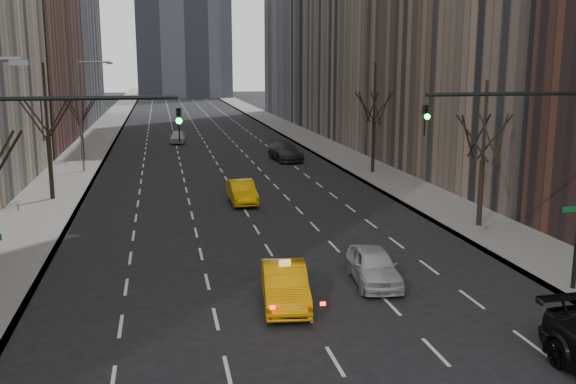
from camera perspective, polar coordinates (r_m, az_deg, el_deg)
sidewalk_left at (r=80.15m, az=-16.53°, el=4.61°), size 4.50×320.00×0.15m
sidewalk_right at (r=81.64m, az=0.91°, el=5.19°), size 4.50×320.00×0.15m
tree_lw_c at (r=44.17m, az=-20.52°, el=4.40°), size 3.36×3.50×8.74m
tree_lw_d at (r=61.97m, az=-17.92°, el=5.92°), size 3.36×3.50×7.36m
tree_rw_b at (r=35.97m, az=16.90°, el=2.69°), size 3.36×3.50×7.82m
tree_rw_c at (r=52.37m, az=7.64°, el=6.00°), size 3.36×3.50×8.74m
traffic_mast_left at (r=21.99m, az=-22.16°, el=1.78°), size 6.69×0.39×8.00m
traffic_mast_right at (r=25.74m, az=21.86°, el=3.08°), size 6.69×0.39×8.00m
streetlight_far at (r=54.75m, az=-17.65°, el=7.46°), size 2.83×0.22×9.00m
taxi_sedan at (r=24.04m, az=-0.28°, el=-8.27°), size 2.10×4.72×1.51m
silver_sedan_ahead at (r=26.52m, az=7.62°, el=-6.53°), size 2.13×4.44×1.46m
far_taxi at (r=41.34m, az=-4.12°, el=0.01°), size 1.64×4.44×1.45m
far_suv_grey at (r=59.64m, az=-0.23°, el=3.64°), size 2.72×5.85×1.65m
far_car_white at (r=73.69m, az=-9.78°, el=4.85°), size 1.95×4.24×1.41m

